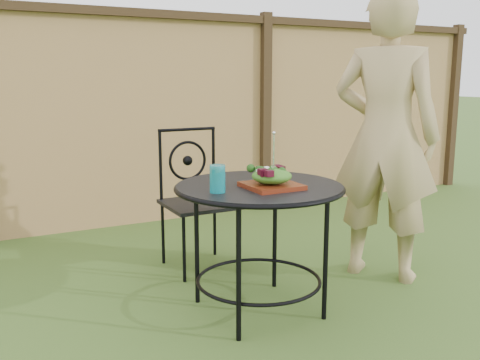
{
  "coord_description": "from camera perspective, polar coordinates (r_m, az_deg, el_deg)",
  "views": [
    {
      "loc": [
        -1.35,
        -2.39,
        1.29
      ],
      "look_at": [
        -0.04,
        0.12,
        0.75
      ],
      "focal_mm": 40.0,
      "sensor_mm": 36.0,
      "label": 1
    }
  ],
  "objects": [
    {
      "name": "salad_plate",
      "position": [
        2.81,
        3.39,
        -0.62
      ],
      "size": [
        0.27,
        0.27,
        0.02
      ],
      "primitive_type": "cube",
      "color": "#4D170B",
      "rests_on": "patio_table"
    },
    {
      "name": "patio_table",
      "position": [
        2.92,
        2.05,
        -3.18
      ],
      "size": [
        0.92,
        0.92,
        0.72
      ],
      "color": "black",
      "rests_on": "ground"
    },
    {
      "name": "fence",
      "position": [
        4.79,
        -11.22,
        6.52
      ],
      "size": [
        8.0,
        0.12,
        1.9
      ],
      "color": "tan",
      "rests_on": "ground"
    },
    {
      "name": "drinking_glass",
      "position": [
        2.69,
        -2.42,
        0.14
      ],
      "size": [
        0.08,
        0.08,
        0.14
      ],
      "primitive_type": "cylinder",
      "color": "#0C828E",
      "rests_on": "patio_table"
    },
    {
      "name": "fork",
      "position": [
        2.78,
        3.61,
        3.08
      ],
      "size": [
        0.01,
        0.01,
        0.18
      ],
      "primitive_type": "cylinder",
      "color": "silver",
      "rests_on": "salad"
    },
    {
      "name": "ground",
      "position": [
        3.03,
        1.74,
        -14.4
      ],
      "size": [
        60.0,
        60.0,
        0.0
      ],
      "primitive_type": "plane",
      "color": "#244817",
      "rests_on": "ground"
    },
    {
      "name": "diner",
      "position": [
        3.53,
        15.24,
        4.52
      ],
      "size": [
        0.75,
        0.81,
        1.85
      ],
      "primitive_type": "imported",
      "rotation": [
        0.0,
        0.0,
        2.18
      ],
      "color": "tan",
      "rests_on": "ground"
    },
    {
      "name": "patio_chair",
      "position": [
        3.67,
        -4.65,
        -1.59
      ],
      "size": [
        0.46,
        0.46,
        0.95
      ],
      "color": "black",
      "rests_on": "ground"
    },
    {
      "name": "salad",
      "position": [
        2.8,
        3.41,
        0.43
      ],
      "size": [
        0.21,
        0.21,
        0.08
      ],
      "primitive_type": "ellipsoid",
      "color": "#235614",
      "rests_on": "salad_plate"
    }
  ]
}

